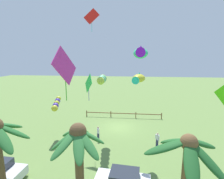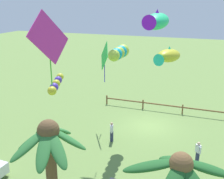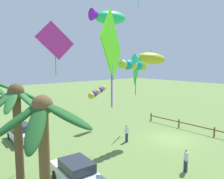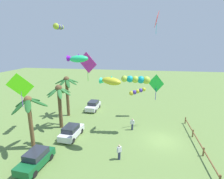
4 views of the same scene
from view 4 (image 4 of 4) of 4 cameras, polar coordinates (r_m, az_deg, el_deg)
The scene contains 19 objects.
ground_plane at distance 22.43m, azimuth 15.91°, elevation -15.66°, with size 120.00×120.00×0.00m, color olive.
palm_tree_0 at distance 24.18m, azimuth -16.75°, elevation -2.21°, with size 3.04×3.35×5.98m.
palm_tree_1 at distance 20.14m, azimuth -25.31°, elevation -5.92°, with size 3.86×3.74×5.99m.
palm_tree_2 at distance 27.97m, azimuth -14.40°, elevation 0.92°, with size 3.42×3.65×6.36m.
rail_fence at distance 22.58m, azimuth 26.07°, elevation -14.68°, with size 11.81×0.12×0.95m.
parked_car_0 at distance 30.89m, azimuth -6.11°, elevation -5.19°, with size 3.98×1.89×1.51m.
parked_car_1 at distance 22.56m, azimuth -13.04°, elevation -13.11°, with size 4.03×2.03×1.51m.
parked_car_2 at distance 18.81m, azimuth -23.50°, elevation -19.99°, with size 4.03×2.03×1.51m.
spectator_0 at distance 18.25m, azimuth 2.36°, elevation -19.59°, with size 0.41×0.46×1.59m.
spectator_1 at distance 23.82m, azimuth 6.60°, elevation -11.12°, with size 0.32×0.54×1.59m.
kite_tube_0 at distance 22.65m, azimuth -16.98°, elevation 18.92°, with size 2.58×0.92×0.73m.
kite_fish_1 at distance 17.88m, azimuth -0.58°, elevation 2.78°, with size 1.63×2.53×1.03m.
kite_fish_2 at distance 18.58m, azimuth -11.09°, elevation 9.81°, with size 1.15×2.32×0.95m.
kite_tube_3 at distance 21.49m, azimuth 8.05°, elevation 3.22°, with size 1.10×3.52×1.01m.
kite_diamond_4 at distance 23.80m, azimuth -7.95°, elevation 8.52°, with size 0.73×2.71×3.88m.
kite_diamond_5 at distance 16.71m, azimuth -27.59°, elevation 1.02°, with size 1.20×1.82×2.99m.
kite_diamond_6 at distance 23.84m, azimuth 14.19°, elevation 1.81°, with size 1.40×2.15×3.51m.
kite_diamond_7 at distance 22.80m, azimuth 14.34°, elevation 21.13°, with size 1.91×0.45×2.63m.
kite_tube_8 at distance 27.37m, azimuth 8.06°, elevation -0.67°, with size 0.98×2.53×1.28m.
Camera 4 is at (-19.37, 2.79, 10.96)m, focal length 28.18 mm.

